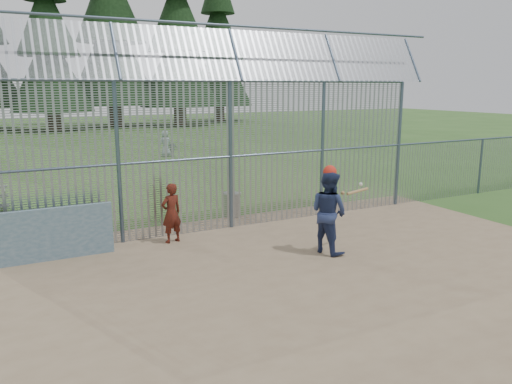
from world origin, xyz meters
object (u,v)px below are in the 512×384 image
dugout_wall (56,234)px  batter (329,212)px  onlooker (171,213)px  trash_can (232,205)px

dugout_wall → batter: batter is taller
dugout_wall → batter: (5.74, -2.38, 0.37)m
onlooker → trash_can: size_ratio=1.84×
batter → trash_can: 4.12m
dugout_wall → batter: 6.23m
dugout_wall → onlooker: size_ratio=1.66×
batter → onlooker: batter is taller
dugout_wall → trash_can: size_ratio=3.05×
dugout_wall → batter: bearing=-22.6°
batter → trash_can: size_ratio=2.37×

